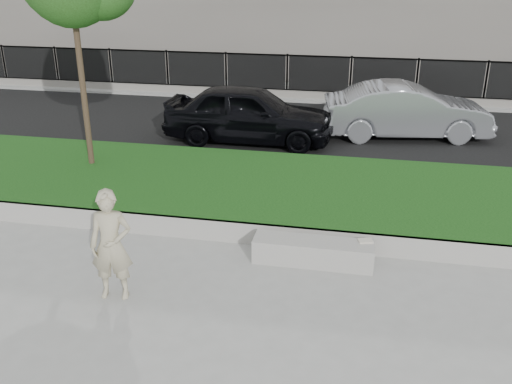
% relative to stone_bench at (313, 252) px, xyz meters
% --- Properties ---
extents(ground, '(90.00, 90.00, 0.00)m').
position_rel_stone_bench_xyz_m(ground, '(-1.55, -0.58, -0.20)').
color(ground, gray).
rests_on(ground, ground).
extents(grass_bank, '(34.00, 4.00, 0.40)m').
position_rel_stone_bench_xyz_m(grass_bank, '(-1.55, 2.42, -0.00)').
color(grass_bank, black).
rests_on(grass_bank, ground).
extents(grass_kerb, '(34.00, 0.08, 0.40)m').
position_rel_stone_bench_xyz_m(grass_kerb, '(-1.55, 0.46, -0.00)').
color(grass_kerb, gray).
rests_on(grass_kerb, ground).
extents(street, '(34.00, 7.00, 0.04)m').
position_rel_stone_bench_xyz_m(street, '(-1.55, 7.92, -0.18)').
color(street, black).
rests_on(street, ground).
extents(far_pavement, '(34.00, 3.00, 0.12)m').
position_rel_stone_bench_xyz_m(far_pavement, '(-1.55, 12.42, -0.14)').
color(far_pavement, gray).
rests_on(far_pavement, ground).
extents(iron_fence, '(32.00, 0.30, 1.50)m').
position_rel_stone_bench_xyz_m(iron_fence, '(-1.55, 11.42, 0.34)').
color(iron_fence, slate).
rests_on(iron_fence, far_pavement).
extents(stone_bench, '(1.99, 0.50, 0.41)m').
position_rel_stone_bench_xyz_m(stone_bench, '(0.00, 0.00, 0.00)').
color(stone_bench, gray).
rests_on(stone_bench, ground).
extents(man, '(0.69, 0.51, 1.71)m').
position_rel_stone_bench_xyz_m(man, '(-2.80, -1.58, 0.65)').
color(man, '#B7AE8D').
rests_on(man, ground).
extents(book, '(0.27, 0.23, 0.03)m').
position_rel_stone_bench_xyz_m(book, '(0.84, 0.15, 0.22)').
color(book, beige).
rests_on(book, stone_bench).
extents(car_dark, '(4.57, 1.87, 1.55)m').
position_rel_stone_bench_xyz_m(car_dark, '(-2.42, 6.28, 0.61)').
color(car_dark, black).
rests_on(car_dark, street).
extents(car_silver, '(4.70, 2.28, 1.48)m').
position_rel_stone_bench_xyz_m(car_silver, '(1.77, 7.54, 0.58)').
color(car_silver, '#92949A').
rests_on(car_silver, street).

